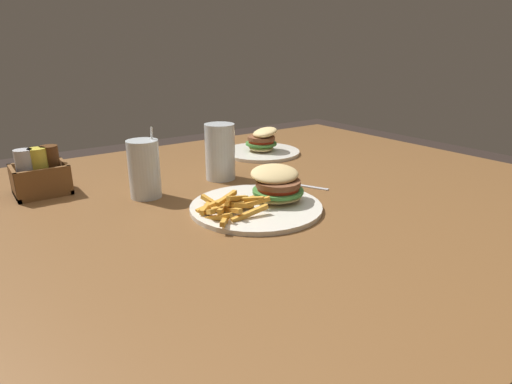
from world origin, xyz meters
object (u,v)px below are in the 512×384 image
(beer_glass, at_px, (220,153))
(condiment_caddy, at_px, (40,175))
(meal_plate_far, at_px, (262,146))
(juice_glass, at_px, (145,172))
(meal_plate_near, at_px, (263,197))
(spoon, at_px, (281,180))

(beer_glass, bearing_deg, condiment_caddy, 161.09)
(beer_glass, xyz_separation_m, meal_plate_far, (0.25, 0.16, -0.05))
(meal_plate_far, bearing_deg, beer_glass, -147.64)
(beer_glass, xyz_separation_m, juice_glass, (-0.21, -0.02, -0.01))
(juice_glass, relative_size, condiment_caddy, 1.36)
(meal_plate_near, bearing_deg, condiment_caddy, 134.51)
(spoon, bearing_deg, meal_plate_far, -53.60)
(condiment_caddy, bearing_deg, beer_glass, -18.91)
(beer_glass, height_order, spoon, beer_glass)
(beer_glass, xyz_separation_m, condiment_caddy, (-0.41, 0.14, -0.02))
(meal_plate_near, bearing_deg, meal_plate_far, 54.13)
(juice_glass, relative_size, spoon, 1.04)
(meal_plate_near, relative_size, condiment_caddy, 2.38)
(meal_plate_near, distance_m, juice_glass, 0.28)
(juice_glass, distance_m, meal_plate_far, 0.50)
(beer_glass, relative_size, condiment_caddy, 1.22)
(juice_glass, height_order, meal_plate_far, juice_glass)
(spoon, bearing_deg, condiment_caddy, 36.63)
(spoon, bearing_deg, beer_glass, 14.06)
(condiment_caddy, bearing_deg, meal_plate_near, -45.49)
(meal_plate_near, distance_m, meal_plate_far, 0.49)
(meal_plate_far, xyz_separation_m, condiment_caddy, (-0.65, -0.02, 0.02))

